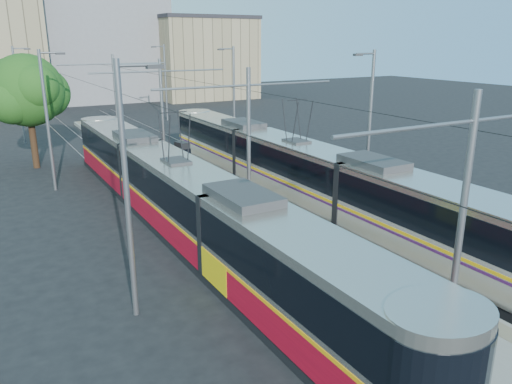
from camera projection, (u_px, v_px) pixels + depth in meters
ground at (356, 285)px, 18.01m from camera, size 160.00×160.00×0.00m
platform at (181, 175)px, 32.08m from camera, size 4.00×50.00×0.30m
tactile_strip_left at (160, 176)px, 31.34m from camera, size 0.70×50.00×0.01m
tactile_strip_right at (202, 170)px, 32.72m from camera, size 0.70×50.00×0.01m
rails at (181, 177)px, 32.12m from camera, size 8.71×70.00×0.03m
track_arrow at (328, 360)px, 13.81m from camera, size 1.20×5.00×0.01m
tram_left at (178, 196)px, 22.57m from camera, size 2.43×31.20×5.50m
tram_right at (296, 168)px, 26.88m from camera, size 2.43×29.51×5.50m
catenary at (196, 112)px, 28.43m from camera, size 9.20×70.00×7.00m
street_lamps at (157, 105)px, 34.22m from camera, size 15.18×38.22×8.00m
shelter at (183, 158)px, 30.99m from camera, size 0.79×1.08×2.15m
tree at (32, 91)px, 33.32m from camera, size 5.27×4.88×7.66m
building_centre at (97, 43)px, 71.63m from camera, size 18.36×14.28×15.99m
building_right at (203, 58)px, 73.91m from camera, size 14.28×10.20×11.81m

